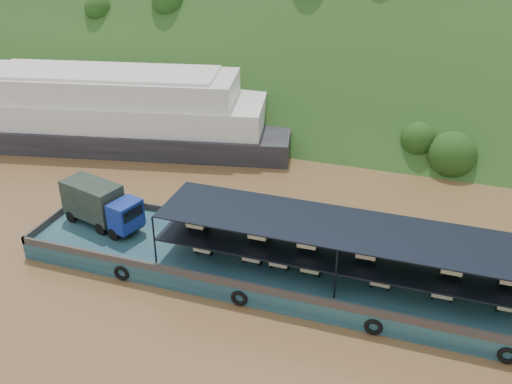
% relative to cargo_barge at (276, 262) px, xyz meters
% --- Properties ---
extents(ground, '(160.00, 160.00, 0.00)m').
position_rel_cargo_barge_xyz_m(ground, '(-0.99, 1.95, -1.08)').
color(ground, brown).
rests_on(ground, ground).
extents(hillside, '(140.00, 39.60, 39.60)m').
position_rel_cargo_barge_xyz_m(hillside, '(-0.99, 37.95, -1.08)').
color(hillside, '#1B3613').
rests_on(hillside, ground).
extents(cargo_barge, '(35.00, 7.18, 4.54)m').
position_rel_cargo_barge_xyz_m(cargo_barge, '(0.00, 0.00, 0.00)').
color(cargo_barge, '#122A3F').
rests_on(cargo_barge, ground).
extents(passenger_ferry, '(36.68, 16.03, 7.21)m').
position_rel_cargo_barge_xyz_m(passenger_ferry, '(-21.98, 16.46, 2.05)').
color(passenger_ferry, black).
rests_on(passenger_ferry, ground).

